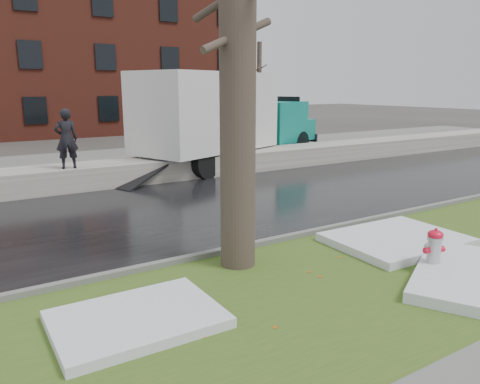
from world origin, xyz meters
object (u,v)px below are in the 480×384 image
fire_hydrant (434,249)px  tree (238,40)px  worker (66,139)px  box_truck (226,118)px

fire_hydrant → tree: bearing=158.4°
fire_hydrant → tree: 4.85m
worker → box_truck: bearing=-161.2°
tree → worker: (-1.15, 7.89, -2.27)m
tree → worker: 8.29m
fire_hydrant → worker: (-3.80, 10.02, 1.19)m
box_truck → worker: (-6.56, -1.66, -0.32)m
box_truck → worker: size_ratio=6.12×
fire_hydrant → worker: worker is taller
fire_hydrant → tree: size_ratio=0.10×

